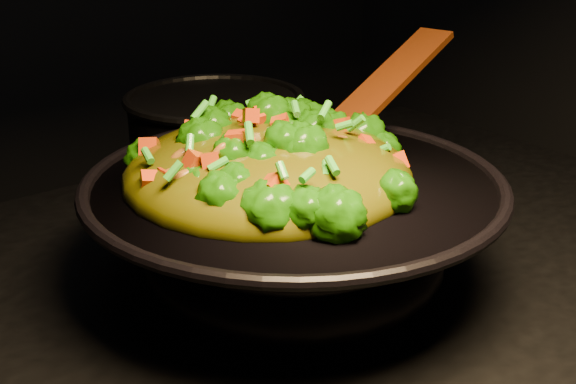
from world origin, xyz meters
TOP-DOWN VIEW (x-y plane):
  - wok at (-0.01, 0.03)m, footprint 0.55×0.55m
  - stir_fry at (-0.03, 0.05)m, footprint 0.35×0.35m
  - spatula at (0.14, 0.08)m, footprint 0.29×0.10m
  - back_pot at (0.08, 0.32)m, footprint 0.25×0.25m

SIDE VIEW (x-z plane):
  - wok at x=-0.01m, z-range 0.90..1.02m
  - back_pot at x=0.08m, z-range 0.90..1.04m
  - stir_fry at x=-0.03m, z-range 1.02..1.12m
  - spatula at x=0.14m, z-range 1.01..1.13m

